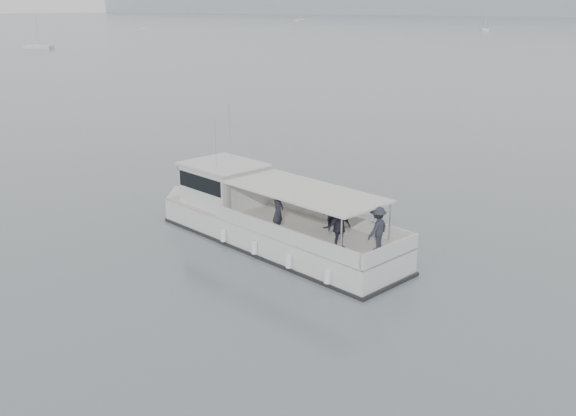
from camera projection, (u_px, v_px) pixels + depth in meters
The scene contains 2 objects.
ground at pixel (316, 303), 19.80m from camera, with size 1400.00×1400.00×0.00m, color slate.
tour_boat at pixel (259, 218), 25.03m from camera, with size 12.35×4.46×5.14m.
Camera 1 is at (10.41, -14.71, 8.78)m, focal length 40.00 mm.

